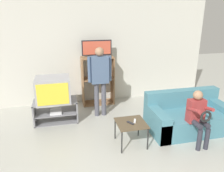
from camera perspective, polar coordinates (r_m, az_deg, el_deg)
The scene contains 11 objects.
wall_back at distance 5.68m, azimuth -6.26°, elevation 8.54°, with size 6.40×0.06×2.60m.
tv_stand at distance 4.97m, azimuth -14.43°, elevation -6.34°, with size 0.92×0.50×0.48m.
television_main at distance 4.77m, azimuth -15.13°, elevation -0.93°, with size 0.70×0.60×0.53m.
media_shelf at distance 5.61m, azimuth -3.75°, elevation 1.48°, with size 0.81×0.38×1.24m.
television_flat at distance 5.43m, azimuth -3.99°, elevation 9.61°, with size 0.74×0.20×0.41m.
snack_table at distance 3.95m, azimuth 5.00°, elevation -10.06°, with size 0.52×0.52×0.43m.
remote_control_black at distance 3.90m, azimuth 4.82°, elevation -9.56°, with size 0.04×0.14×0.02m, color #232328.
remote_control_white at distance 3.97m, azimuth 5.98°, elevation -9.06°, with size 0.04×0.14×0.02m, color silver.
couch at distance 4.75m, azimuth 19.19°, elevation -7.66°, with size 1.63×0.87×0.75m.
person_standing_adult at distance 4.83m, azimuth -3.20°, elevation 2.73°, with size 0.53×0.20×1.59m.
person_seated_child at distance 4.18m, azimuth 21.57°, elevation -6.82°, with size 0.33×0.43×0.99m.
Camera 1 is at (-0.68, -2.13, 2.28)m, focal length 35.00 mm.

